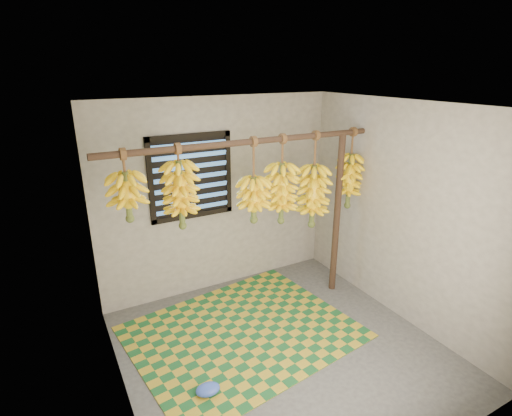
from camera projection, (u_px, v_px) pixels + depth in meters
floor at (282, 350)px, 4.05m from camera, size 3.00×3.00×0.01m
ceiling at (288, 106)px, 3.24m from camera, size 3.00×3.00×0.01m
wall_back at (219, 197)px, 4.89m from camera, size 3.00×0.01×2.40m
wall_left at (114, 281)px, 2.96m from camera, size 0.01×3.00×2.40m
wall_right at (402, 214)px, 4.32m from camera, size 0.01×3.00×2.40m
window at (191, 177)px, 4.61m from camera, size 1.00×0.04×1.00m
hanging_pole at (249, 142)px, 3.95m from camera, size 3.00×0.06×0.06m
support_post at (337, 216)px, 4.83m from camera, size 0.08×0.08×2.00m
woven_mat at (243, 332)px, 4.30m from camera, size 2.47×2.08×0.01m
plastic_bag at (208, 389)px, 3.47m from camera, size 0.23×0.17×0.09m
banana_bunch_a at (128, 197)px, 3.53m from camera, size 0.34×0.34×0.66m
banana_bunch_b at (181, 195)px, 3.77m from camera, size 0.35×0.35×0.82m
banana_bunch_c at (254, 199)px, 4.18m from camera, size 0.32×0.32×0.91m
banana_bunch_d at (281, 193)px, 4.33m from camera, size 0.34×0.34×0.98m
banana_bunch_e at (313, 196)px, 4.56m from camera, size 0.37×0.37×1.11m
banana_bunch_f at (349, 181)px, 4.76m from camera, size 0.30×0.30×0.96m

